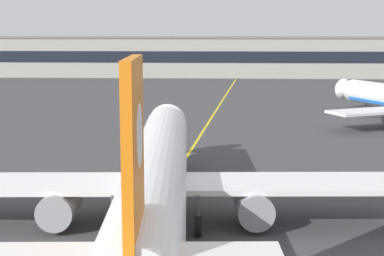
{
  "coord_description": "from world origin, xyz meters",
  "views": [
    {
      "loc": [
        3.35,
        -27.34,
        12.72
      ],
      "look_at": [
        1.37,
        14.04,
        5.71
      ],
      "focal_mm": 56.11,
      "sensor_mm": 36.0,
      "label": 1
    }
  ],
  "objects": [
    {
      "name": "terminal_building",
      "position": [
        2.48,
        127.76,
        5.12
      ],
      "size": [
        144.89,
        12.4,
        10.23
      ],
      "color": "#9E998E",
      "rests_on": "ground"
    },
    {
      "name": "taxiway_centreline",
      "position": [
        0.0,
        30.0,
        0.0
      ],
      "size": [
        14.38,
        179.47,
        0.01
      ],
      "primitive_type": "cube",
      "rotation": [
        0.0,
        0.0,
        -0.08
      ],
      "color": "yellow",
      "rests_on": "ground"
    },
    {
      "name": "airliner_foreground",
      "position": [
        -0.68,
        9.59,
        3.37
      ],
      "size": [
        32.22,
        41.52,
        11.65
      ],
      "color": "white",
      "rests_on": "ground"
    }
  ]
}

